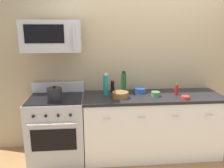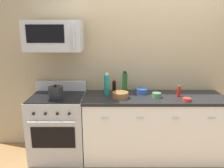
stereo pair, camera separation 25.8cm
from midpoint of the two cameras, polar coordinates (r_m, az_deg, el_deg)
ground_plane at (r=3.59m, az=12.17°, el=-17.27°), size 6.10×6.10×0.00m
back_wall at (r=3.51m, az=11.93°, el=5.62°), size 5.08×0.10×2.70m
counter_unit at (r=3.37m, az=12.58°, el=-10.58°), size 1.99×0.66×0.92m
range_oven at (r=3.36m, az=-11.32°, el=-10.47°), size 0.76×0.69×1.07m
microwave at (r=3.11m, az=-12.32°, el=11.95°), size 0.74×0.44×0.40m
bottle_soy_sauce_dark at (r=3.31m, az=2.74°, el=-0.67°), size 0.05×0.05×0.18m
bottle_hot_sauce_red at (r=3.27m, az=18.88°, el=-1.79°), size 0.05×0.05×0.16m
bottle_sparkling_teal at (r=3.16m, az=0.92°, el=-0.19°), size 0.07×0.07×0.32m
bottle_wine_green at (r=3.19m, az=5.54°, el=0.10°), size 0.07×0.07×0.34m
bowl_red_small at (r=3.12m, az=20.83°, el=-3.75°), size 0.11×0.11×0.04m
bowl_green_glaze at (r=3.16m, az=13.61°, el=-2.78°), size 0.12×0.12×0.07m
bowl_blue_mixing at (r=3.30m, az=9.75°, el=-1.75°), size 0.18×0.18×0.08m
bowl_wooden_salad at (r=3.06m, az=4.52°, el=-2.80°), size 0.22×0.22×0.08m
stockpot at (r=3.13m, az=-11.97°, el=-2.02°), size 0.20×0.20×0.18m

